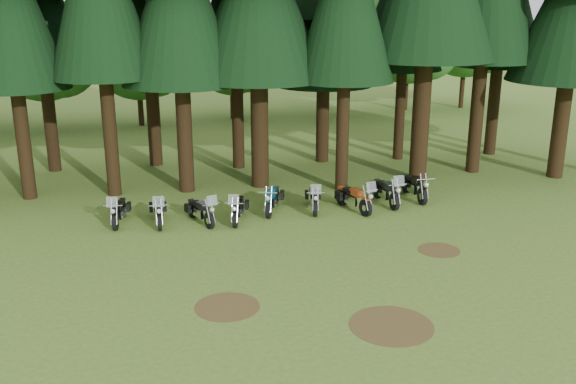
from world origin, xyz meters
name	(u,v)px	position (x,y,z in m)	size (l,w,h in m)	color
ground	(314,268)	(0.00, 0.00, 0.00)	(120.00, 120.00, 0.00)	#496A27
decid_2	(46,51)	(-10.43, 24.78, 4.95)	(6.72, 6.53, 8.40)	black
decid_3	(142,56)	(-4.71, 25.13, 4.51)	(6.12, 5.95, 7.65)	black
decid_4	(236,55)	(1.58, 26.32, 4.37)	(5.93, 5.76, 7.41)	black
decid_5	(333,26)	(8.29, 25.71, 6.23)	(8.45, 8.21, 10.56)	black
decid_6	(414,39)	(14.85, 27.01, 5.20)	(7.06, 6.86, 8.82)	black
decid_7	(473,25)	(19.46, 26.83, 6.22)	(8.44, 8.20, 10.55)	black
dirt_patch_0	(227,307)	(-3.00, -2.00, 0.01)	(1.80, 1.80, 0.01)	#4C3D1E
dirt_patch_1	(439,250)	(4.50, 0.50, 0.01)	(1.40, 1.40, 0.01)	#4C3D1E
dirt_patch_2	(391,325)	(1.00, -4.00, 0.01)	(2.20, 2.20, 0.01)	#4C3D1E
motorcycle_0	(119,212)	(-6.01, 5.66, 0.46)	(0.63, 2.18, 1.37)	black
motorcycle_1	(158,212)	(-4.57, 5.29, 0.47)	(0.41, 2.20, 1.39)	black
motorcycle_2	(201,212)	(-3.03, 5.02, 0.45)	(0.98, 2.09, 1.35)	black
motorcycle_3	(238,210)	(-1.62, 4.94, 0.45)	(0.89, 2.13, 1.36)	black
motorcycle_4	(273,200)	(-0.12, 5.78, 0.48)	(0.98, 2.19, 0.94)	black
motorcycle_5	(314,199)	(1.50, 5.53, 0.46)	(0.69, 2.18, 1.37)	black
motorcycle_6	(354,199)	(3.03, 5.13, 0.49)	(0.96, 2.30, 1.47)	black
motorcycle_7	(386,192)	(4.59, 5.64, 0.51)	(0.47, 2.41, 1.51)	black
motorcycle_8	(414,187)	(6.02, 6.08, 0.50)	(0.34, 2.42, 0.98)	black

